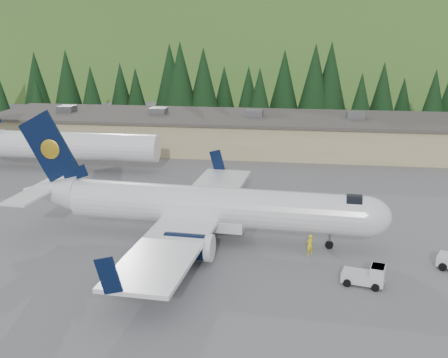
% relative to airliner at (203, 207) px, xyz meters
% --- Properties ---
extents(ground, '(600.00, 600.00, 0.00)m').
position_rel_airliner_xyz_m(ground, '(0.99, -0.06, -2.99)').
color(ground, slate).
extents(airliner, '(33.78, 31.69, 11.21)m').
position_rel_airliner_xyz_m(airliner, '(0.00, 0.00, 0.00)').
color(airliner, white).
rests_on(airliner, ground).
extents(second_airliner, '(27.50, 11.00, 10.05)m').
position_rel_airliner_xyz_m(second_airliner, '(-23.94, 21.94, 0.34)').
color(second_airliner, white).
rests_on(second_airliner, ground).
extents(baggage_tug_a, '(3.32, 2.40, 1.63)m').
position_rel_airliner_xyz_m(baggage_tug_a, '(13.64, -7.34, -2.26)').
color(baggage_tug_a, silver).
rests_on(baggage_tug_a, ground).
extents(terminal_building, '(71.00, 17.00, 6.10)m').
position_rel_airliner_xyz_m(terminal_building, '(-4.02, 37.94, -0.36)').
color(terminal_building, tan).
rests_on(terminal_building, ground).
extents(ramp_worker, '(0.77, 0.76, 1.79)m').
position_rel_airliner_xyz_m(ramp_worker, '(9.43, -2.23, -2.09)').
color(ramp_worker, yellow).
rests_on(ramp_worker, ground).
extents(tree_line, '(113.22, 17.09, 14.35)m').
position_rel_airliner_xyz_m(tree_line, '(-6.59, 61.18, 4.50)').
color(tree_line, black).
rests_on(tree_line, ground).
extents(hills, '(614.00, 330.00, 300.00)m').
position_rel_airliner_xyz_m(hills, '(54.32, 207.32, -85.79)').
color(hills, '#30531D').
rests_on(hills, ground).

